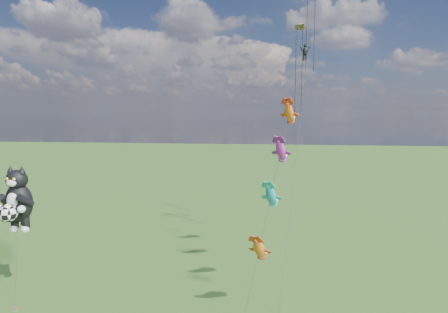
# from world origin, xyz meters

# --- Properties ---
(cat_kite_rig) EXTENTS (2.69, 4.09, 9.97)m
(cat_kite_rig) POSITION_xyz_m (-6.19, 4.89, 7.38)
(cat_kite_rig) COLOR brown
(cat_kite_rig) RESTS_ON ground
(fish_windsock_rig) EXTENTS (4.13, 15.48, 16.56)m
(fish_windsock_rig) POSITION_xyz_m (13.26, 8.24, 9.28)
(fish_windsock_rig) COLOR brown
(fish_windsock_rig) RESTS_ON ground
(parafoil_rig) EXTENTS (4.05, 17.31, 27.05)m
(parafoil_rig) POSITION_xyz_m (16.01, 18.19, 20.25)
(parafoil_rig) COLOR brown
(parafoil_rig) RESTS_ON ground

